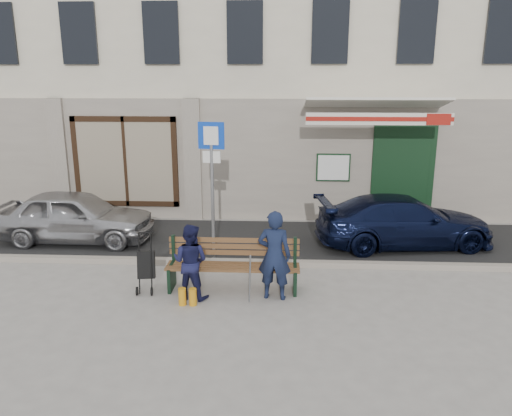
# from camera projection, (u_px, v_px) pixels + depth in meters

# --- Properties ---
(ground) EXTENTS (80.00, 80.00, 0.00)m
(ground) POSITION_uv_depth(u_px,v_px,m) (226.00, 297.00, 8.80)
(ground) COLOR #9E9991
(ground) RESTS_ON ground
(asphalt_lane) EXTENTS (60.00, 3.20, 0.01)m
(asphalt_lane) POSITION_uv_depth(u_px,v_px,m) (240.00, 240.00, 11.79)
(asphalt_lane) COLOR #282828
(asphalt_lane) RESTS_ON ground
(curb) EXTENTS (60.00, 0.18, 0.12)m
(curb) POSITION_uv_depth(u_px,v_px,m) (234.00, 263.00, 10.24)
(curb) COLOR #9E9384
(curb) RESTS_ON ground
(building) EXTENTS (20.00, 8.27, 10.00)m
(building) POSITION_uv_depth(u_px,v_px,m) (253.00, 36.00, 15.68)
(building) COLOR beige
(building) RESTS_ON ground
(car_silver) EXTENTS (3.61, 1.51, 1.22)m
(car_silver) POSITION_uv_depth(u_px,v_px,m) (75.00, 216.00, 11.59)
(car_silver) COLOR #AFAFB3
(car_silver) RESTS_ON ground
(car_navy) EXTENTS (4.15, 2.13, 1.15)m
(car_navy) POSITION_uv_depth(u_px,v_px,m) (404.00, 221.00, 11.31)
(car_navy) COLOR black
(car_navy) RESTS_ON ground
(parking_sign) EXTENTS (0.53, 0.11, 2.89)m
(parking_sign) POSITION_uv_depth(u_px,v_px,m) (212.00, 169.00, 10.04)
(parking_sign) COLOR gray
(parking_sign) RESTS_ON ground
(bench) EXTENTS (2.40, 1.17, 0.98)m
(bench) POSITION_uv_depth(u_px,v_px,m) (230.00, 266.00, 8.98)
(bench) COLOR brown
(bench) RESTS_ON ground
(man) EXTENTS (0.62, 0.45, 1.58)m
(man) POSITION_uv_depth(u_px,v_px,m) (274.00, 255.00, 8.55)
(man) COLOR #151D39
(man) RESTS_ON ground
(woman) EXTENTS (0.76, 0.67, 1.33)m
(woman) POSITION_uv_depth(u_px,v_px,m) (190.00, 261.00, 8.62)
(woman) COLOR #16183D
(woman) RESTS_ON ground
(stroller) EXTENTS (0.35, 0.46, 1.07)m
(stroller) POSITION_uv_depth(u_px,v_px,m) (146.00, 266.00, 8.93)
(stroller) COLOR black
(stroller) RESTS_ON ground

